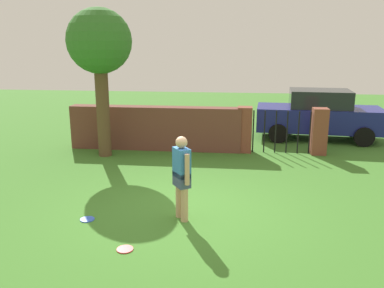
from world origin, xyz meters
The scene contains 8 objects.
ground_plane centered at (0.00, 0.00, 0.00)m, with size 40.00×40.00×0.00m, color #3D7528.
brick_wall centered at (-1.50, 4.63, 0.68)m, with size 5.36×0.50×1.36m, color brown.
tree centered at (-2.85, 3.72, 3.21)m, with size 1.83×1.83×4.25m.
person centered at (0.05, -0.44, 0.90)m, with size 0.38×0.46×1.62m.
fence_gate centered at (2.39, 4.63, 0.70)m, with size 2.67×0.44×1.40m.
car centered at (3.86, 6.67, 0.86)m, with size 4.31×2.16×1.72m.
frisbee_blue centered at (-1.73, -0.69, 0.01)m, with size 0.27×0.27×0.02m, color blue.
frisbee_red centered at (-0.70, -1.72, 0.01)m, with size 0.27×0.27×0.02m, color red.
Camera 1 is at (1.06, -7.43, 3.26)m, focal length 37.37 mm.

